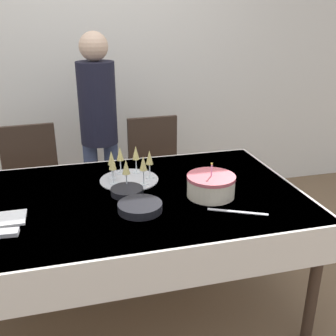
# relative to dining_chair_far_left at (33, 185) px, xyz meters

# --- Properties ---
(ground_plane) EXTENTS (12.00, 12.00, 0.00)m
(ground_plane) POSITION_rel_dining_chair_far_left_xyz_m (0.47, -0.90, -0.51)
(ground_plane) COLOR brown
(wall_back) EXTENTS (8.00, 0.05, 2.70)m
(wall_back) POSITION_rel_dining_chair_far_left_xyz_m (0.47, 0.75, 0.84)
(wall_back) COLOR silver
(wall_back) RESTS_ON ground_plane
(dining_table) EXTENTS (2.11, 1.15, 0.77)m
(dining_table) POSITION_rel_dining_chair_far_left_xyz_m (0.47, -0.90, 0.16)
(dining_table) COLOR silver
(dining_table) RESTS_ON ground_plane
(dining_chair_far_left) EXTENTS (0.45, 0.45, 0.94)m
(dining_chair_far_left) POSITION_rel_dining_chair_far_left_xyz_m (0.00, 0.00, 0.00)
(dining_chair_far_left) COLOR #38281E
(dining_chair_far_left) RESTS_ON ground_plane
(dining_chair_far_right) EXTENTS (0.44, 0.44, 0.94)m
(dining_chair_far_right) POSITION_rel_dining_chair_far_left_xyz_m (0.94, 0.00, 0.00)
(dining_chair_far_right) COLOR #38281E
(dining_chair_far_right) RESTS_ON ground_plane
(birthday_cake) EXTENTS (0.26, 0.26, 0.19)m
(birthday_cake) POSITION_rel_dining_chair_far_left_xyz_m (1.01, -1.01, 0.32)
(birthday_cake) COLOR beige
(birthday_cake) RESTS_ON dining_table
(champagne_tray) EXTENTS (0.35, 0.35, 0.18)m
(champagne_tray) POSITION_rel_dining_chair_far_left_xyz_m (0.62, -0.69, 0.34)
(champagne_tray) COLOR silver
(champagne_tray) RESTS_ON dining_table
(plate_stack_main) EXTENTS (0.22, 0.22, 0.04)m
(plate_stack_main) POSITION_rel_dining_chair_far_left_xyz_m (0.61, -1.09, 0.28)
(plate_stack_main) COLOR black
(plate_stack_main) RESTS_ON dining_table
(plate_stack_dessert) EXTENTS (0.18, 0.18, 0.03)m
(plate_stack_dessert) POSITION_rel_dining_chair_far_left_xyz_m (0.58, -0.88, 0.27)
(plate_stack_dessert) COLOR black
(plate_stack_dessert) RESTS_ON dining_table
(cake_knife) EXTENTS (0.28, 0.15, 0.00)m
(cake_knife) POSITION_rel_dining_chair_far_left_xyz_m (1.08, -1.23, 0.26)
(cake_knife) COLOR silver
(cake_knife) RESTS_ON dining_table
(napkin_pile) EXTENTS (0.15, 0.15, 0.01)m
(napkin_pile) POSITION_rel_dining_chair_far_left_xyz_m (-0.02, -1.02, 0.26)
(napkin_pile) COLOR white
(napkin_pile) RESTS_ON dining_table
(person_standing) EXTENTS (0.28, 0.28, 1.59)m
(person_standing) POSITION_rel_dining_chair_far_left_xyz_m (0.52, 0.10, 0.44)
(person_standing) COLOR #3F4C72
(person_standing) RESTS_ON ground_plane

